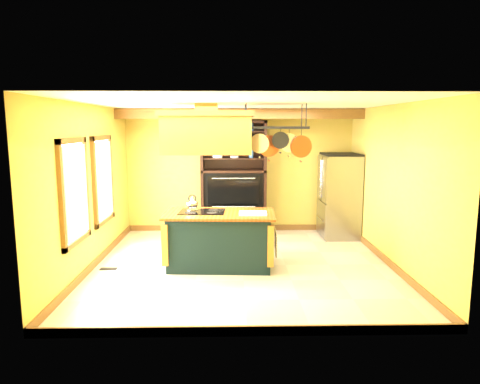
{
  "coord_description": "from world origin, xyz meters",
  "views": [
    {
      "loc": [
        -0.18,
        -7.0,
        2.34
      ],
      "look_at": [
        -0.03,
        0.3,
        1.22
      ],
      "focal_mm": 32.0,
      "sensor_mm": 36.0,
      "label": 1
    }
  ],
  "objects_px": {
    "pot_rack": "(275,135)",
    "hutch": "(234,191)",
    "kitchen_island": "(220,239)",
    "range_hood": "(207,132)",
    "refrigerator": "(339,197)"
  },
  "relations": [
    {
      "from": "range_hood",
      "to": "pot_rack",
      "type": "relative_size",
      "value": 1.31
    },
    {
      "from": "range_hood",
      "to": "refrigerator",
      "type": "height_order",
      "value": "range_hood"
    },
    {
      "from": "pot_rack",
      "to": "kitchen_island",
      "type": "bearing_deg",
      "value": 179.95
    },
    {
      "from": "kitchen_island",
      "to": "refrigerator",
      "type": "distance_m",
      "value": 3.17
    },
    {
      "from": "refrigerator",
      "to": "range_hood",
      "type": "bearing_deg",
      "value": -144.27
    },
    {
      "from": "range_hood",
      "to": "refrigerator",
      "type": "relative_size",
      "value": 0.86
    },
    {
      "from": "hutch",
      "to": "range_hood",
      "type": "bearing_deg",
      "value": -101.09
    },
    {
      "from": "kitchen_island",
      "to": "refrigerator",
      "type": "relative_size",
      "value": 1.07
    },
    {
      "from": "kitchen_island",
      "to": "hutch",
      "type": "xyz_separation_m",
      "value": [
        0.24,
        2.26,
        0.47
      ]
    },
    {
      "from": "pot_rack",
      "to": "refrigerator",
      "type": "relative_size",
      "value": 0.66
    },
    {
      "from": "pot_rack",
      "to": "refrigerator",
      "type": "distance_m",
      "value": 2.83
    },
    {
      "from": "range_hood",
      "to": "pot_rack",
      "type": "bearing_deg",
      "value": -0.0
    },
    {
      "from": "kitchen_island",
      "to": "hutch",
      "type": "bearing_deg",
      "value": 86.79
    },
    {
      "from": "kitchen_island",
      "to": "range_hood",
      "type": "distance_m",
      "value": 1.8
    },
    {
      "from": "pot_rack",
      "to": "hutch",
      "type": "bearing_deg",
      "value": 106.55
    }
  ]
}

